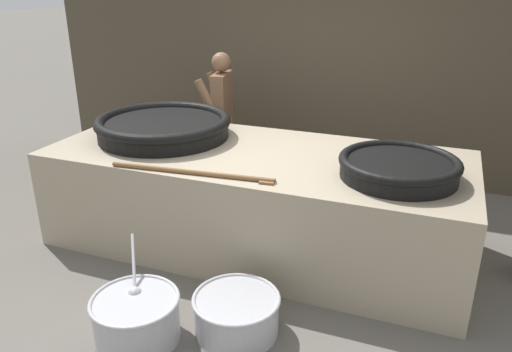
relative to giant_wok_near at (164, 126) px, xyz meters
name	(u,v)px	position (x,y,z in m)	size (l,w,h in m)	color
ground_plane	(256,241)	(1.05, -0.11, -1.06)	(60.00, 60.00, 0.00)	#666059
back_wall	(320,42)	(1.05, 2.15, 0.63)	(7.73, 0.24, 3.38)	#4C4233
hearth_platform	(256,199)	(1.05, -0.11, -0.59)	(3.92, 1.62, 0.95)	tan
giant_wok_near	(164,126)	(0.00, 0.00, 0.00)	(1.37, 1.37, 0.22)	black
giant_wok_far	(399,167)	(2.36, -0.28, -0.02)	(0.98, 0.98, 0.18)	black
stirring_paddle	(198,173)	(0.80, -0.82, -0.10)	(1.44, 0.21, 0.04)	brown
cook	(222,115)	(0.11, 1.16, -0.17)	(0.44, 0.64, 1.65)	brown
prep_bowl_vegetables	(136,316)	(0.76, -1.76, -0.87)	(0.65, 0.76, 0.60)	#B7B7BC
prep_bowl_meat	(237,312)	(1.40, -1.43, -0.90)	(0.66, 0.66, 0.30)	#B7B7BC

